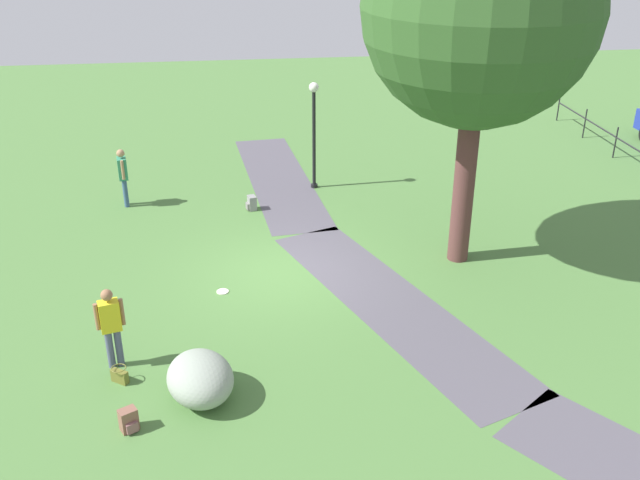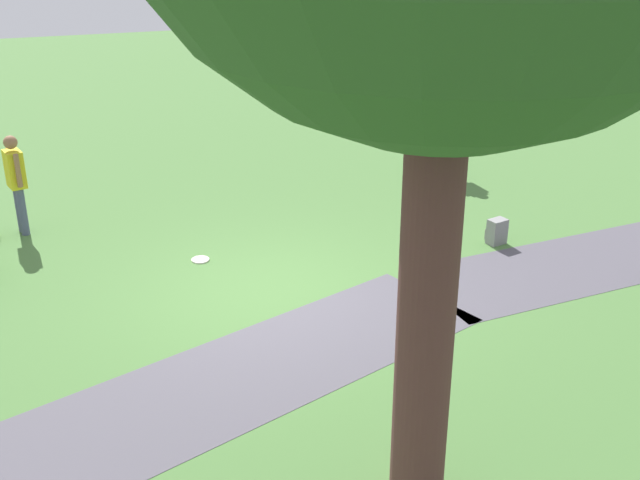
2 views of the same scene
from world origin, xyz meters
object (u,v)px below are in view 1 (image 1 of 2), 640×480
(lawn_boulder, at_px, (200,378))
(spare_backpack_on_lawn, at_px, (252,203))
(woman_with_handbag, at_px, (111,323))
(frisbee_on_grass, at_px, (223,292))
(man_near_boulder, at_px, (123,174))
(handbag_on_grass, at_px, (120,375))
(lamp_post, at_px, (314,123))
(backpack_by_boulder, at_px, (129,420))
(large_shade_tree, at_px, (481,9))

(lawn_boulder, distance_m, spare_backpack_on_lawn, 8.22)
(woman_with_handbag, bearing_deg, lawn_boulder, 53.98)
(woman_with_handbag, xyz_separation_m, frisbee_on_grass, (-2.49, 1.95, -0.92))
(lawn_boulder, relative_size, frisbee_on_grass, 6.27)
(man_near_boulder, bearing_deg, spare_backpack_on_lawn, 78.06)
(frisbee_on_grass, bearing_deg, woman_with_handbag, -38.13)
(handbag_on_grass, bearing_deg, lawn_boulder, 66.52)
(lamp_post, height_order, backpack_by_boulder, lamp_post)
(lawn_boulder, distance_m, woman_with_handbag, 2.03)
(lamp_post, relative_size, handbag_on_grass, 8.32)
(spare_backpack_on_lawn, bearing_deg, backpack_by_boulder, -14.87)
(man_near_boulder, distance_m, handbag_on_grass, 8.32)
(handbag_on_grass, bearing_deg, lamp_post, 152.95)
(lawn_boulder, height_order, handbag_on_grass, lawn_boulder)
(frisbee_on_grass, bearing_deg, lamp_post, 155.23)
(spare_backpack_on_lawn, bearing_deg, lamp_post, 127.18)
(man_near_boulder, bearing_deg, lawn_boulder, 14.39)
(lamp_post, distance_m, man_near_boulder, 5.53)
(man_near_boulder, xyz_separation_m, frisbee_on_grass, (5.23, 2.65, -0.94))
(man_near_boulder, xyz_separation_m, spare_backpack_on_lawn, (0.73, 3.47, -0.76))
(lawn_boulder, height_order, backpack_by_boulder, lawn_boulder)
(backpack_by_boulder, relative_size, spare_backpack_on_lawn, 1.00)
(large_shade_tree, bearing_deg, frisbee_on_grass, -80.71)
(handbag_on_grass, xyz_separation_m, backpack_by_boulder, (1.32, 0.31, 0.05))
(backpack_by_boulder, bearing_deg, woman_with_handbag, -166.53)
(woman_with_handbag, distance_m, spare_backpack_on_lawn, 7.55)
(large_shade_tree, xyz_separation_m, man_near_boulder, (-4.31, -8.25, -4.80))
(woman_with_handbag, height_order, frisbee_on_grass, woman_with_handbag)
(frisbee_on_grass, bearing_deg, man_near_boulder, -153.16)
(lawn_boulder, height_order, woman_with_handbag, woman_with_handbag)
(lawn_boulder, xyz_separation_m, handbag_on_grass, (-0.63, -1.46, -0.27))
(lamp_post, height_order, lawn_boulder, lamp_post)
(woman_with_handbag, distance_m, man_near_boulder, 7.75)
(large_shade_tree, distance_m, man_near_boulder, 10.47)
(large_shade_tree, distance_m, lawn_boulder, 9.22)
(large_shade_tree, bearing_deg, lamp_post, -150.41)
(man_near_boulder, bearing_deg, backpack_by_boulder, 6.76)
(large_shade_tree, distance_m, woman_with_handbag, 9.59)
(man_near_boulder, distance_m, spare_backpack_on_lawn, 3.63)
(spare_backpack_on_lawn, bearing_deg, frisbee_on_grass, -10.43)
(large_shade_tree, relative_size, handbag_on_grass, 21.87)
(handbag_on_grass, bearing_deg, man_near_boulder, -174.33)
(lawn_boulder, bearing_deg, backpack_by_boulder, -59.09)
(large_shade_tree, relative_size, spare_backpack_on_lawn, 20.68)
(large_shade_tree, bearing_deg, woman_with_handbag, -65.74)
(lamp_post, bearing_deg, woman_with_handbag, -29.11)
(lamp_post, relative_size, man_near_boulder, 1.91)
(large_shade_tree, distance_m, lamp_post, 6.92)
(large_shade_tree, relative_size, lamp_post, 2.63)
(lamp_post, relative_size, backpack_by_boulder, 7.87)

